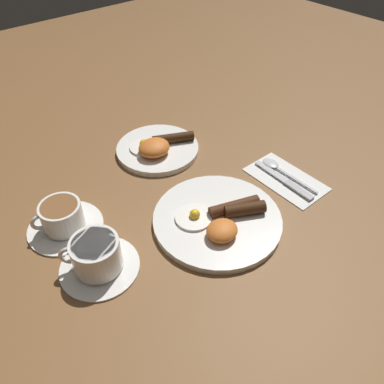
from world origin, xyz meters
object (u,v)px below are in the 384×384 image
object	(u,v)px
teacup_near	(97,257)
teacup_far	(63,219)
spoon	(276,167)
breakfast_plate_near	(219,219)
knife	(286,182)
breakfast_plate_far	(157,148)

from	to	relation	value
teacup_near	teacup_far	xyz separation A→B (m)	(-0.00, 0.14, -0.01)
teacup_far	spoon	xyz separation A→B (m)	(0.50, -0.16, -0.02)
teacup_near	teacup_far	distance (m)	0.14
spoon	breakfast_plate_near	bearing A→B (deg)	100.00
teacup_near	knife	xyz separation A→B (m)	(0.48, -0.07, -0.03)
teacup_near	spoon	distance (m)	0.50
breakfast_plate_near	knife	size ratio (longest dim) A/B	1.57
breakfast_plate_far	knife	world-z (taller)	breakfast_plate_far
breakfast_plate_near	breakfast_plate_far	world-z (taller)	breakfast_plate_far
breakfast_plate_far	teacup_near	xyz separation A→B (m)	(-0.31, -0.23, 0.02)
knife	spoon	bearing A→B (deg)	-22.51
breakfast_plate_near	spoon	bearing A→B (deg)	9.92
breakfast_plate_near	breakfast_plate_far	distance (m)	0.30
spoon	teacup_near	bearing A→B (deg)	87.67
breakfast_plate_near	teacup_near	bearing A→B (deg)	166.41
breakfast_plate_far	knife	size ratio (longest dim) A/B	1.24
teacup_near	knife	bearing A→B (deg)	-8.92
teacup_far	breakfast_plate_far	bearing A→B (deg)	16.45
breakfast_plate_far	teacup_far	size ratio (longest dim) A/B	1.37
breakfast_plate_near	teacup_far	bearing A→B (deg)	142.48
breakfast_plate_near	knife	world-z (taller)	breakfast_plate_near
breakfast_plate_near	knife	xyz separation A→B (m)	(0.22, -0.01, -0.00)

